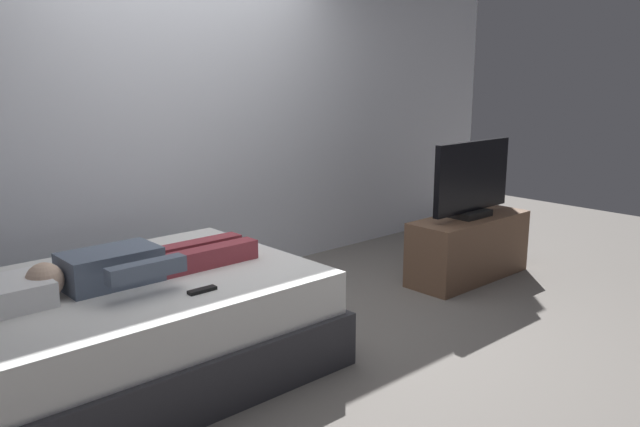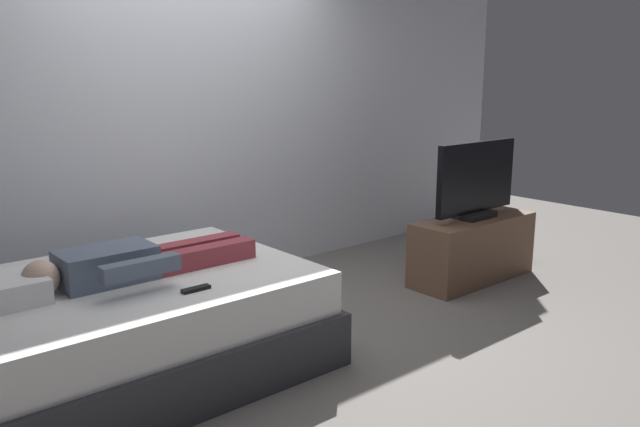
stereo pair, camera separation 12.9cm
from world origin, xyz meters
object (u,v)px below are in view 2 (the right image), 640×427
tv_stand (472,249)px  tv (476,181)px  remote (196,289)px  person (132,263)px  bed (128,326)px

tv_stand → tv: (-0.00, 0.00, 0.53)m
tv → remote: bearing=-175.7°
person → remote: 0.44m
tv → person: bearing=175.5°
person → tv: 2.71m
remote → tv: (2.55, 0.19, 0.24)m
person → tv: tv is taller
bed → tv: (2.73, -0.24, 0.52)m
bed → tv_stand: 2.74m
bed → tv_stand: size_ratio=1.78×
person → remote: bearing=-69.5°
bed → person: size_ratio=1.55×
person → tv_stand: person is taller
remote → tv: 2.56m
remote → tv: size_ratio=0.17×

